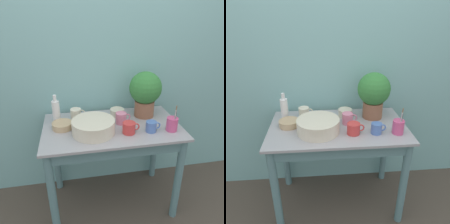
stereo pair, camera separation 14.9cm
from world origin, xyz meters
TOP-DOWN VIEW (x-y plane):
  - wall_back at (0.00, 0.68)m, footprint 6.00×0.05m
  - counter_table at (0.00, 0.29)m, footprint 1.08×0.63m
  - potted_plant at (0.31, 0.45)m, footprint 0.27×0.27m
  - bowl_wash_large at (-0.16, 0.23)m, footprint 0.32×0.32m
  - bottle_tall at (-0.43, 0.46)m, footprint 0.06×0.06m
  - mug_cream at (-0.27, 0.50)m, footprint 0.12×0.09m
  - mug_blue at (0.28, 0.17)m, footprint 0.11×0.08m
  - mug_red at (0.11, 0.18)m, footprint 0.13×0.10m
  - mug_pink at (0.08, 0.34)m, footprint 0.12×0.09m
  - bowl_small_cream at (0.08, 0.48)m, footprint 0.12×0.12m
  - bowl_small_tan at (-0.39, 0.34)m, footprint 0.16×0.16m
  - utensil_cup at (0.43, 0.16)m, footprint 0.09×0.09m

SIDE VIEW (x-z plane):
  - counter_table at x=0.00m, z-range 0.22..1.02m
  - bowl_small_tan at x=-0.39m, z-range 0.80..0.85m
  - bowl_small_cream at x=0.08m, z-range 0.80..0.86m
  - mug_blue at x=0.28m, z-range 0.80..0.88m
  - mug_red at x=0.11m, z-range 0.80..0.88m
  - mug_cream at x=-0.27m, z-range 0.80..0.88m
  - mug_pink at x=0.08m, z-range 0.80..0.89m
  - bowl_wash_large at x=-0.16m, z-range 0.80..0.90m
  - utensil_cup at x=0.43m, z-range 0.75..0.95m
  - bottle_tall at x=-0.43m, z-range 0.78..1.01m
  - potted_plant at x=0.31m, z-range 0.83..1.22m
  - wall_back at x=0.00m, z-range 0.00..2.40m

